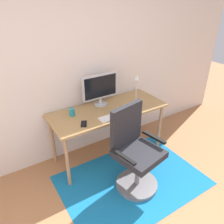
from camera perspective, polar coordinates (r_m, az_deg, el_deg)
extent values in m
cube|color=silver|center=(2.97, -12.02, 11.18)|extent=(6.00, 0.10, 2.60)
cube|color=#13669D|center=(3.03, 5.06, -16.89)|extent=(1.76, 1.25, 0.01)
cube|color=#A77F4C|center=(3.03, -0.92, 0.49)|extent=(1.59, 0.65, 0.03)
cylinder|color=#A27855|center=(2.78, -11.25, -12.39)|extent=(0.04, 0.04, 0.72)
cylinder|color=#A27855|center=(3.44, 12.00, -3.69)|extent=(0.04, 0.04, 0.72)
cylinder|color=#A27855|center=(3.19, -14.86, -6.93)|extent=(0.04, 0.04, 0.72)
cylinder|color=#A27855|center=(3.77, 6.59, -0.12)|extent=(0.04, 0.04, 0.72)
cylinder|color=#B2B2B7|center=(3.15, -2.95, 2.07)|extent=(0.18, 0.18, 0.01)
cylinder|color=#B2B2B7|center=(3.13, -2.97, 2.91)|extent=(0.04, 0.04, 0.09)
cube|color=#B7B7BC|center=(3.04, -3.07, 6.52)|extent=(0.52, 0.04, 0.34)
cube|color=black|center=(3.03, -2.88, 6.41)|extent=(0.48, 0.00, 0.30)
cube|color=white|center=(2.84, 0.85, -1.03)|extent=(0.43, 0.13, 0.02)
ellipsoid|color=black|center=(3.01, 4.96, 0.89)|extent=(0.06, 0.10, 0.03)
cylinder|color=teal|center=(2.90, -10.15, 0.01)|extent=(0.07, 0.07, 0.09)
cube|color=black|center=(2.70, -7.17, -3.00)|extent=(0.13, 0.16, 0.01)
cylinder|color=black|center=(3.16, 6.01, 2.06)|extent=(0.11, 0.11, 0.01)
cylinder|color=beige|center=(3.08, 6.18, 5.15)|extent=(0.02, 0.02, 0.36)
cone|color=beige|center=(3.00, 6.39, 8.79)|extent=(0.09, 0.09, 0.06)
cylinder|color=slate|center=(2.96, 6.29, -17.72)|extent=(0.51, 0.51, 0.05)
cylinder|color=slate|center=(2.80, 6.55, -14.45)|extent=(0.06, 0.06, 0.41)
cube|color=#232328|center=(2.64, 6.85, -10.53)|extent=(0.57, 0.57, 0.08)
cube|color=#232328|center=(2.58, 3.66, -3.36)|extent=(0.46, 0.15, 0.51)
cube|color=black|center=(2.42, 2.89, -11.26)|extent=(0.10, 0.34, 0.03)
cube|color=black|center=(2.74, 10.55, -6.28)|extent=(0.10, 0.34, 0.03)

